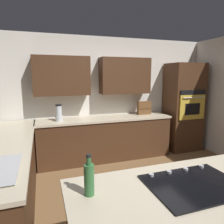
{
  "coord_description": "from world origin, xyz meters",
  "views": [
    {
      "loc": [
        1.35,
        2.41,
        1.79
      ],
      "look_at": [
        0.16,
        -1.1,
        1.13
      ],
      "focal_mm": 33.5,
      "sensor_mm": 36.0,
      "label": 1
    }
  ],
  "objects_px": {
    "wall_oven": "(183,107)",
    "oil_bottle": "(89,179)",
    "blender": "(59,114)",
    "cooktop": "(194,184)",
    "spice_rack": "(144,108)"
  },
  "relations": [
    {
      "from": "spice_rack",
      "to": "oil_bottle",
      "type": "xyz_separation_m",
      "value": [
        1.9,
        2.8,
        -0.02
      ]
    },
    {
      "from": "oil_bottle",
      "to": "blender",
      "type": "bearing_deg",
      "value": -90.0
    },
    {
      "from": "wall_oven",
      "to": "spice_rack",
      "type": "distance_m",
      "value": 1.0
    },
    {
      "from": "wall_oven",
      "to": "blender",
      "type": "distance_m",
      "value": 2.9
    },
    {
      "from": "cooktop",
      "to": "blender",
      "type": "distance_m",
      "value": 2.95
    },
    {
      "from": "wall_oven",
      "to": "oil_bottle",
      "type": "height_order",
      "value": "wall_oven"
    },
    {
      "from": "wall_oven",
      "to": "cooktop",
      "type": "height_order",
      "value": "wall_oven"
    },
    {
      "from": "wall_oven",
      "to": "cooktop",
      "type": "bearing_deg",
      "value": 54.19
    },
    {
      "from": "cooktop",
      "to": "wall_oven",
      "type": "bearing_deg",
      "value": -125.81
    },
    {
      "from": "blender",
      "to": "oil_bottle",
      "type": "distance_m",
      "value": 2.69
    },
    {
      "from": "wall_oven",
      "to": "oil_bottle",
      "type": "bearing_deg",
      "value": 43.11
    },
    {
      "from": "cooktop",
      "to": "spice_rack",
      "type": "bearing_deg",
      "value": -109.8
    },
    {
      "from": "cooktop",
      "to": "oil_bottle",
      "type": "height_order",
      "value": "oil_bottle"
    },
    {
      "from": "spice_rack",
      "to": "wall_oven",
      "type": "bearing_deg",
      "value": 175.19
    },
    {
      "from": "oil_bottle",
      "to": "spice_rack",
      "type": "bearing_deg",
      "value": -124.17
    }
  ]
}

